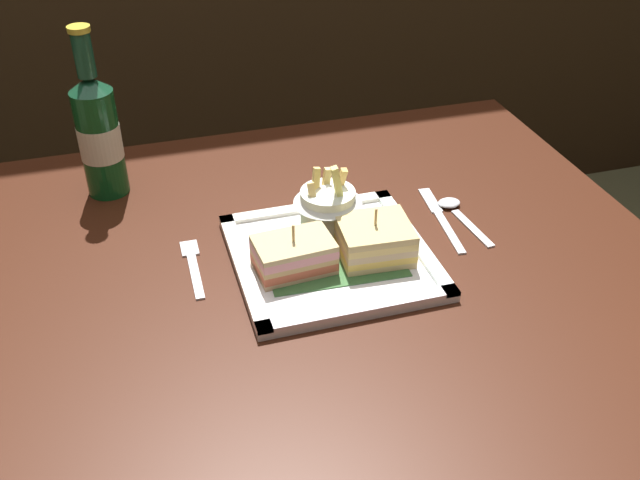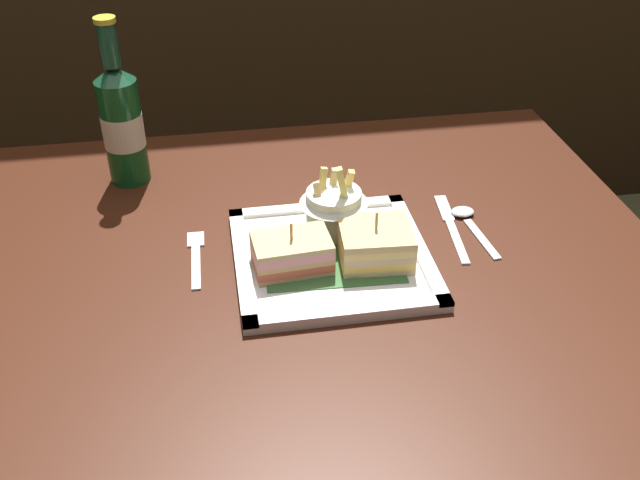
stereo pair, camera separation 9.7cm
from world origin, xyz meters
name	(u,v)px [view 2 (the right image)]	position (x,y,z in m)	size (l,w,h in m)	color
dining_table	(309,339)	(0.00, 0.00, 0.62)	(1.02, 0.87, 0.75)	#37170B
square_plate	(331,258)	(0.03, 0.01, 0.76)	(0.26, 0.26, 0.02)	white
sandwich_half_left	(292,253)	(-0.02, -0.01, 0.79)	(0.11, 0.08, 0.07)	tan
sandwich_half_right	(375,244)	(0.09, -0.01, 0.79)	(0.10, 0.09, 0.07)	#D8B273
fries_cup	(334,204)	(0.05, 0.07, 0.81)	(0.10, 0.10, 0.11)	white
beer_bottle	(122,122)	(-0.25, 0.29, 0.85)	(0.06, 0.06, 0.27)	#0F461C
fork	(196,255)	(-0.15, 0.05, 0.75)	(0.02, 0.13, 0.00)	silver
knife	(451,225)	(0.22, 0.07, 0.75)	(0.03, 0.18, 0.00)	silver
spoon	(468,219)	(0.25, 0.07, 0.76)	(0.03, 0.13, 0.01)	silver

